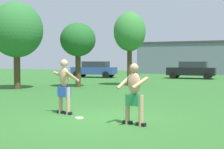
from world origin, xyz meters
The scene contains 10 objects.
ground_plane centered at (0.00, 0.00, 0.00)m, with size 80.00×80.00×0.00m, color #2D6628.
player_near centered at (-1.29, 0.17, 0.92)m, with size 0.81×0.68×1.73m.
player_in_green centered at (1.27, -0.61, 0.85)m, with size 0.81×0.64×1.62m.
frisbee centered at (-0.52, -0.30, 0.01)m, with size 0.26×0.26×0.03m, color white.
car_blue_near_post centered at (-9.16, 19.37, 0.82)m, with size 4.45×2.34×1.58m.
car_black_mid_lot centered at (0.07, 20.83, 0.82)m, with size 4.33×2.08×1.58m.
outbuilding_behind_lot centered at (-1.26, 32.34, 2.00)m, with size 13.53×6.62×3.98m.
tree_left_field centered at (-8.22, 6.51, 3.47)m, with size 3.09×3.09×5.12m.
tree_right_field centered at (-2.83, 11.33, 3.56)m, with size 2.14×2.14×4.92m.
tree_near_building centered at (-5.52, 9.06, 2.96)m, with size 2.24×2.24×4.07m.
Camera 1 is at (3.69, -8.27, 1.71)m, focal length 49.33 mm.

